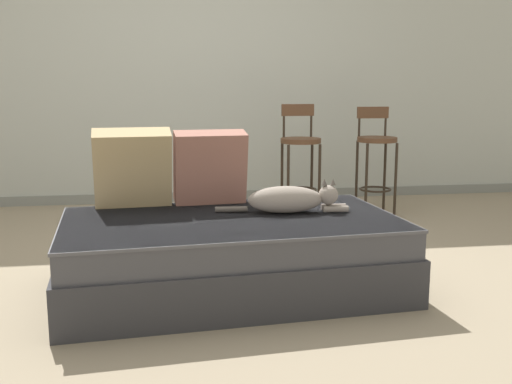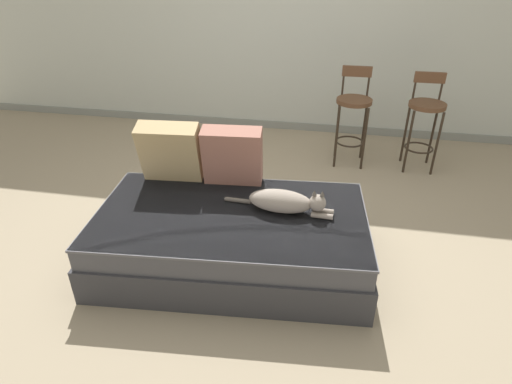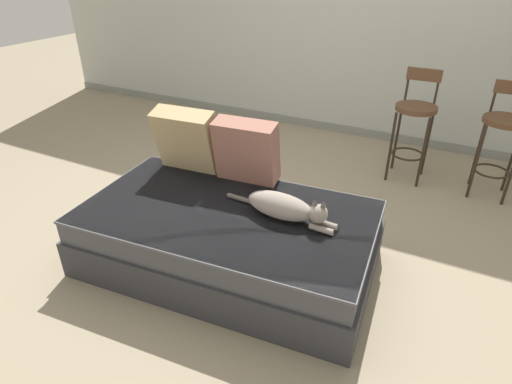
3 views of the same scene
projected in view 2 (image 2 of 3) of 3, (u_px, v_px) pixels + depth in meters
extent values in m
plane|color=gray|center=(244.00, 230.00, 3.35)|extent=(16.00, 16.00, 0.00)
cube|color=#B7BCB2|center=(286.00, 14.00, 4.62)|extent=(8.00, 0.10, 2.60)
cube|color=gray|center=(282.00, 125.00, 5.20)|extent=(8.00, 0.02, 0.09)
cube|color=#353539|center=(232.00, 247.00, 2.95)|extent=(1.88, 1.17, 0.25)
cube|color=#47474C|center=(231.00, 223.00, 2.85)|extent=(1.84, 1.13, 0.16)
cube|color=#525257|center=(231.00, 214.00, 2.81)|extent=(1.85, 1.14, 0.02)
cube|color=tan|center=(171.00, 152.00, 3.09)|extent=(0.46, 0.30, 0.46)
cube|color=#936051|center=(233.00, 156.00, 3.06)|extent=(0.44, 0.26, 0.44)
ellipsoid|color=gray|center=(280.00, 201.00, 2.80)|extent=(0.43, 0.19, 0.15)
sphere|color=gray|center=(318.00, 203.00, 2.74)|extent=(0.11, 0.11, 0.11)
cone|color=#544C44|center=(314.00, 193.00, 2.70)|extent=(0.03, 0.03, 0.04)
cone|color=#544C44|center=(322.00, 193.00, 2.70)|extent=(0.03, 0.03, 0.04)
cylinder|color=gray|center=(322.00, 216.00, 2.74)|extent=(0.14, 0.04, 0.04)
cylinder|color=gray|center=(323.00, 211.00, 2.79)|extent=(0.14, 0.04, 0.04)
cylinder|color=#544C44|center=(238.00, 200.00, 2.91)|extent=(0.18, 0.04, 0.03)
cylinder|color=#2D2319|center=(337.00, 138.00, 4.16)|extent=(0.02, 0.02, 0.63)
cylinder|color=#2D2319|center=(364.00, 140.00, 4.12)|extent=(0.02, 0.02, 0.63)
cylinder|color=#2D2319|center=(337.00, 128.00, 4.39)|extent=(0.02, 0.02, 0.63)
cylinder|color=#2D2319|center=(364.00, 130.00, 4.35)|extent=(0.02, 0.02, 0.63)
torus|color=#2D2319|center=(349.00, 141.00, 4.30)|extent=(0.28, 0.28, 0.02)
cylinder|color=brown|center=(354.00, 101.00, 4.09)|extent=(0.34, 0.34, 0.04)
cylinder|color=#2D2319|center=(343.00, 85.00, 4.16)|extent=(0.02, 0.02, 0.27)
cylinder|color=#2D2319|center=(368.00, 86.00, 4.12)|extent=(0.02, 0.02, 0.27)
cube|color=brown|center=(357.00, 71.00, 4.08)|extent=(0.28, 0.03, 0.10)
cylinder|color=#2D2319|center=(408.00, 143.00, 4.06)|extent=(0.02, 0.02, 0.63)
cylinder|color=#2D2319|center=(437.00, 145.00, 4.02)|extent=(0.02, 0.02, 0.63)
cylinder|color=#2D2319|center=(405.00, 132.00, 4.28)|extent=(0.02, 0.02, 0.63)
cylinder|color=#2D2319|center=(432.00, 134.00, 4.24)|extent=(0.02, 0.02, 0.63)
torus|color=#2D2319|center=(419.00, 148.00, 4.20)|extent=(0.28, 0.28, 0.02)
cylinder|color=brown|center=(427.00, 105.00, 3.98)|extent=(0.34, 0.34, 0.04)
cylinder|color=#2D2319|center=(414.00, 90.00, 4.06)|extent=(0.02, 0.02, 0.24)
cylinder|color=#2D2319|center=(441.00, 91.00, 4.02)|extent=(0.02, 0.02, 0.24)
cube|color=brown|center=(430.00, 77.00, 3.98)|extent=(0.28, 0.03, 0.10)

